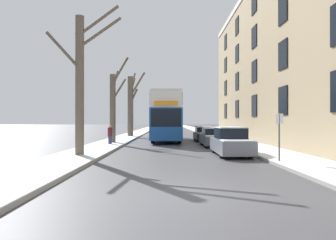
{
  "coord_description": "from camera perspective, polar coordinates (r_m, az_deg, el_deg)",
  "views": [
    {
      "loc": [
        -0.59,
        -7.71,
        1.88
      ],
      "look_at": [
        -0.58,
        15.25,
        1.96
      ],
      "focal_mm": 32.0,
      "sensor_mm": 36.0,
      "label": 1
    }
  ],
  "objects": [
    {
      "name": "ground_plane",
      "position": [
        7.95,
        4.36,
        -13.85
      ],
      "size": [
        320.0,
        320.0,
        0.0
      ],
      "primitive_type": "plane",
      "color": "#424247"
    },
    {
      "name": "sidewalk_left",
      "position": [
        60.91,
        -4.42,
        -1.9
      ],
      "size": [
        2.7,
        130.0,
        0.16
      ],
      "color": "gray",
      "rests_on": "ground"
    },
    {
      "name": "sidewalk_right",
      "position": [
        61.02,
        5.49,
        -1.9
      ],
      "size": [
        2.7,
        130.0,
        0.16
      ],
      "color": "gray",
      "rests_on": "ground"
    },
    {
      "name": "terrace_facade_right",
      "position": [
        27.95,
        25.18,
        10.71
      ],
      "size": [
        9.1,
        35.18,
        14.32
      ],
      "color": "tan",
      "rests_on": "ground"
    },
    {
      "name": "bare_tree_left_0",
      "position": [
        16.11,
        -16.34,
        7.44
      ],
      "size": [
        3.66,
        2.59,
        7.85
      ],
      "color": "brown",
      "rests_on": "ground"
    },
    {
      "name": "bare_tree_left_1",
      "position": [
        24.88,
        -10.37,
        2.77
      ],
      "size": [
        1.79,
        3.01,
        6.77
      ],
      "color": "brown",
      "rests_on": "ground"
    },
    {
      "name": "bare_tree_left_2",
      "position": [
        35.25,
        -7.08,
        3.11
      ],
      "size": [
        2.17,
        3.08,
        7.83
      ],
      "color": "brown",
      "rests_on": "ground"
    },
    {
      "name": "double_decker_bus",
      "position": [
        28.43,
        -0.33,
        1.02
      ],
      "size": [
        2.62,
        10.96,
        4.39
      ],
      "color": "#194C99",
      "rests_on": "ground"
    },
    {
      "name": "parked_car_0",
      "position": [
        16.83,
        11.84,
        -4.18
      ],
      "size": [
        1.7,
        4.26,
        1.56
      ],
      "color": "slate",
      "rests_on": "ground"
    },
    {
      "name": "parked_car_1",
      "position": [
        22.72,
        8.73,
        -3.31
      ],
      "size": [
        1.78,
        4.35,
        1.39
      ],
      "color": "#474C56",
      "rests_on": "ground"
    },
    {
      "name": "parked_car_2",
      "position": [
        28.6,
        6.91,
        -2.69
      ],
      "size": [
        1.81,
        4.27,
        1.38
      ],
      "color": "black",
      "rests_on": "ground"
    },
    {
      "name": "oncoming_van",
      "position": [
        42.33,
        -1.52,
        -1.02
      ],
      "size": [
        2.09,
        5.33,
        2.37
      ],
      "color": "white",
      "rests_on": "ground"
    },
    {
      "name": "pedestrian_left_sidewalk",
      "position": [
        23.0,
        -11.01,
        -2.7
      ],
      "size": [
        0.35,
        0.35,
        1.59
      ],
      "rotation": [
        0.0,
        0.0,
        2.43
      ],
      "color": "navy",
      "rests_on": "ground"
    },
    {
      "name": "street_sign_post",
      "position": [
        13.77,
        20.41,
        -2.62
      ],
      "size": [
        0.32,
        0.07,
        2.23
      ],
      "color": "#4C4F54",
      "rests_on": "ground"
    }
  ]
}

